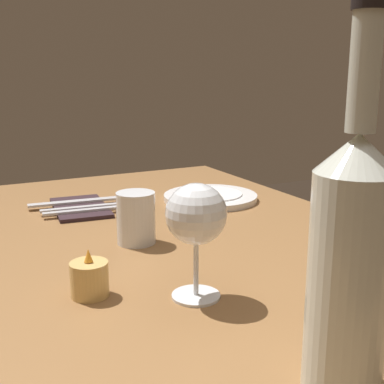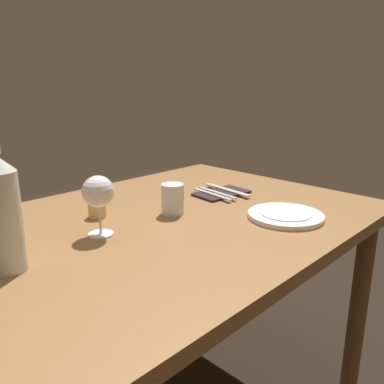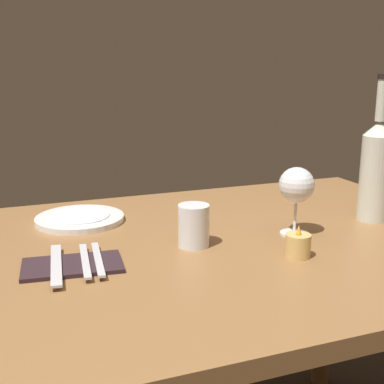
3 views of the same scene
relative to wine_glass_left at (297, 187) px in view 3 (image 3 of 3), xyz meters
name	(u,v)px [view 3 (image 3 of 3)]	position (x,y,z in m)	size (l,w,h in m)	color
dining_table	(216,278)	(0.19, -0.02, -0.20)	(1.30, 0.90, 0.74)	olive
wine_glass_left	(297,187)	(0.00, 0.00, 0.00)	(0.08, 0.08, 0.16)	white
wine_bottle	(376,168)	(-0.24, -0.03, 0.02)	(0.08, 0.08, 0.36)	silver
water_tumbler	(194,227)	(0.24, -0.01, -0.07)	(0.07, 0.07, 0.09)	white
votive_candle	(298,246)	(0.07, 0.13, -0.09)	(0.05, 0.05, 0.07)	#DBB266
dinner_plate	(80,219)	(0.45, -0.27, -0.11)	(0.22, 0.22, 0.02)	white
folded_napkin	(72,265)	(0.51, 0.02, -0.11)	(0.20, 0.13, 0.01)	#2D1E23
fork_inner	(85,261)	(0.48, 0.02, -0.10)	(0.03, 0.18, 0.00)	silver
fork_outer	(98,259)	(0.46, 0.02, -0.10)	(0.03, 0.18, 0.00)	silver
table_knife	(56,264)	(0.54, 0.02, -0.10)	(0.04, 0.21, 0.00)	silver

